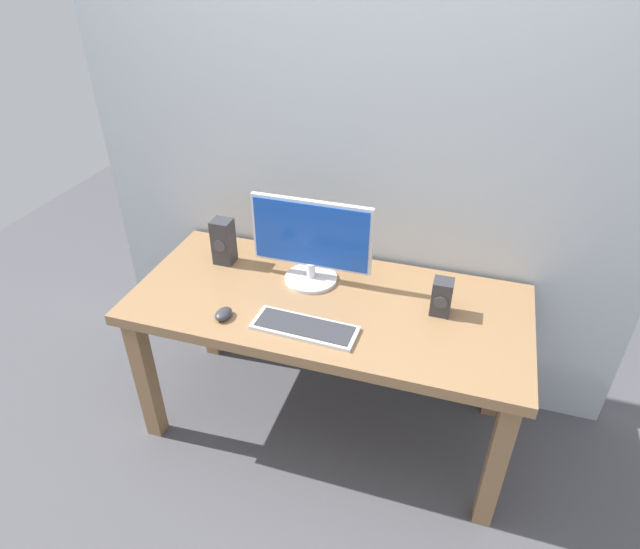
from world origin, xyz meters
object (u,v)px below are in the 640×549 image
at_px(desk, 328,318).
at_px(monitor, 311,242).
at_px(speaker_left, 223,242).
at_px(speaker_right, 442,297).
at_px(mouse, 223,314).
at_px(keyboard_primary, 305,328).

distance_m(desk, monitor, 0.33).
height_order(monitor, speaker_left, monitor).
distance_m(monitor, speaker_right, 0.58).
xyz_separation_m(desk, speaker_right, (0.45, 0.05, 0.17)).
bearing_deg(mouse, monitor, 60.46).
height_order(mouse, speaker_left, speaker_left).
height_order(speaker_right, speaker_left, speaker_left).
relative_size(desk, mouse, 18.91).
relative_size(mouse, speaker_right, 0.57).
bearing_deg(speaker_left, monitor, -2.24).
xyz_separation_m(monitor, keyboard_primary, (0.08, -0.34, -0.18)).
relative_size(mouse, speaker_left, 0.41).
xyz_separation_m(monitor, speaker_right, (0.56, -0.08, -0.11)).
xyz_separation_m(keyboard_primary, mouse, (-0.33, -0.03, 0.01)).
xyz_separation_m(monitor, speaker_left, (-0.42, 0.02, -0.08)).
xyz_separation_m(speaker_right, speaker_left, (-0.99, 0.09, 0.03)).
distance_m(monitor, speaker_left, 0.43).
distance_m(mouse, speaker_left, 0.43).
relative_size(desk, monitor, 3.15).
xyz_separation_m(keyboard_primary, speaker_right, (0.48, 0.26, 0.07)).
relative_size(speaker_right, speaker_left, 0.71).
relative_size(keyboard_primary, mouse, 4.77).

